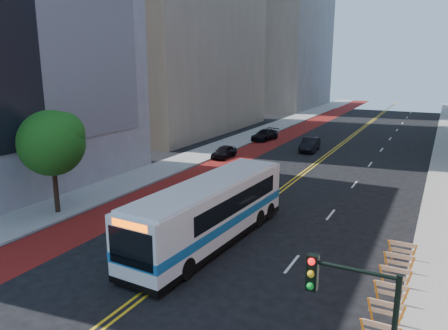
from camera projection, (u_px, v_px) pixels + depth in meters
ground at (139, 298)px, 18.62m from camera, size 160.00×160.00×0.00m
sidewalk_left at (218, 148)px, 49.89m from camera, size 4.00×140.00×0.15m
bus_lane_paint at (249, 152)px, 48.19m from camera, size 3.60×140.00×0.01m
center_line_inner at (320, 159)px, 44.70m from camera, size 0.14×140.00×0.01m
center_line_outer at (323, 159)px, 44.54m from camera, size 0.14×140.00×0.01m
lane_dashes at (382, 150)px, 49.44m from camera, size 0.14×98.20×0.01m
construction_barriers at (388, 300)px, 17.20m from camera, size 1.42×10.91×1.00m
street_tree at (52, 141)px, 27.67m from camera, size 4.20×4.20×6.70m
traffic_signal at (355, 321)px, 10.56m from camera, size 2.21×0.34×5.07m
transit_bus at (211, 211)px, 23.95m from camera, size 3.49×12.87×3.50m
car_a at (224, 152)px, 45.21m from camera, size 1.55×3.75×1.27m
car_b at (310, 144)px, 48.58m from camera, size 1.90×4.61×1.48m
car_c at (265, 135)px, 55.20m from camera, size 2.53×4.87×1.35m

